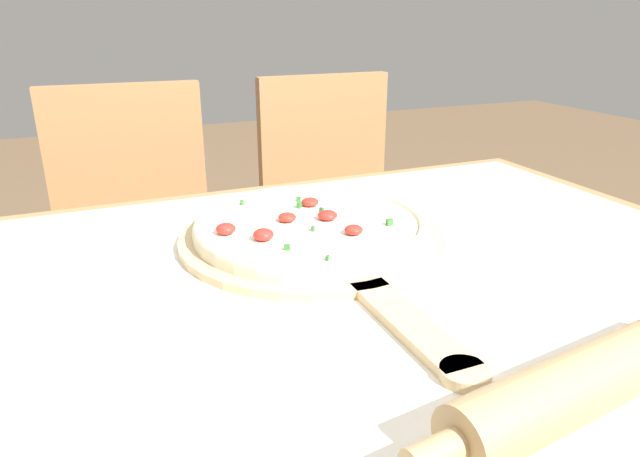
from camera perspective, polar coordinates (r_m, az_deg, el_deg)
The scene contains 7 objects.
dining_table at distance 0.84m, azimuth 3.92°, elevation -11.10°, with size 1.19×0.88×0.72m.
towel_cloth at distance 0.78m, azimuth 4.13°, elevation -4.05°, with size 1.11×0.80×0.00m.
pizza_peel at distance 0.85m, azimuth -0.25°, elevation -1.30°, with size 0.40×0.61×0.01m.
pizza at distance 0.86m, azimuth -0.81°, elevation 0.34°, with size 0.36×0.36×0.04m.
rolling_pin at distance 0.57m, azimuth 26.22°, elevation -12.99°, with size 0.43×0.10×0.06m.
chair_left at distance 1.49m, azimuth -17.69°, elevation -1.33°, with size 0.42×0.42×0.89m.
chair_right at distance 1.61m, azimuth 1.61°, elevation 1.46°, with size 0.40×0.40×0.89m.
Camera 1 is at (-0.33, -0.63, 1.05)m, focal length 32.00 mm.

